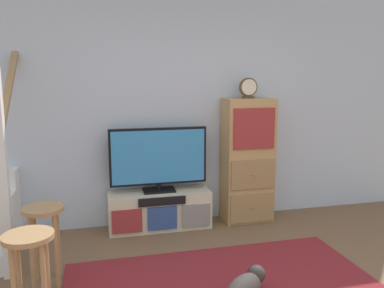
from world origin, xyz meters
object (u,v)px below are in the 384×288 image
Objects in this scene: media_console at (160,210)px; bar_stool_far at (44,227)px; television at (159,158)px; dog at (245,288)px; side_cabinet at (248,161)px; desk_clock at (248,88)px; bar_stool_near at (30,258)px.

media_console is 1.72× the size of bar_stool_far.
media_console is 1.05× the size of television.
bar_stool_far is at bearing 156.22° from dog.
side_cabinet is 6.25× the size of desk_clock.
media_console is 0.78× the size of side_cabinet.
bar_stool_near is 0.59m from bar_stool_far.
desk_clock is at bearing 24.41° from bar_stool_far.
desk_clock is at bearing 35.56° from bar_stool_near.
bar_stool_near reaches higher than media_console.
television is at bearing 179.27° from side_cabinet.
side_cabinet is 2.16× the size of bar_stool_near.
media_console is 1.73m from desk_clock.
bar_stool_near is at bearing -92.62° from bar_stool_far.
media_console is at bearing 179.74° from desk_clock.
side_cabinet is 0.86m from desk_clock.
television is 1.54m from bar_stool_far.
television is 2.34× the size of dog.
bar_stool_near is (-2.22, -1.59, -0.23)m from side_cabinet.
dog is (0.39, -1.66, -0.10)m from media_console.
television reaches higher than dog.
side_cabinet is at bearing 0.55° from media_console.
side_cabinet is 2.19× the size of bar_stool_far.
side_cabinet reaches higher than television.
bar_stool_near reaches higher than bar_stool_far.
desk_clock is 2.62m from bar_stool_far.
desk_clock reaches higher than bar_stool_near.
media_console is 1.70m from dog.
bar_stool_far reaches higher than media_console.
desk_clock is 0.35× the size of bar_stool_far.
dog is (0.39, -1.68, -0.70)m from television.
media_console is at bearing -179.45° from side_cabinet.
desk_clock is (-0.02, -0.01, 0.86)m from side_cabinet.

